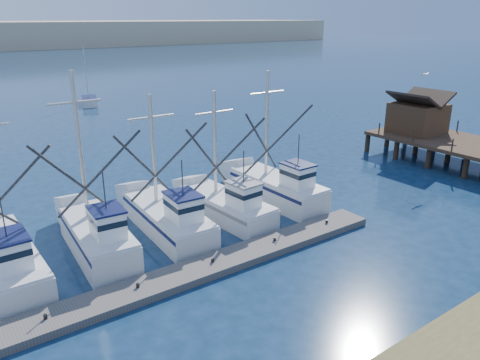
# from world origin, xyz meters

# --- Properties ---
(ground) EXTENTS (500.00, 500.00, 0.00)m
(ground) POSITION_xyz_m (0.00, 0.00, 0.00)
(ground) COLOR #0C2337
(ground) RESTS_ON ground
(floating_dock) EXTENTS (28.77, 2.05, 0.38)m
(floating_dock) POSITION_xyz_m (-8.91, 5.18, 0.19)
(floating_dock) COLOR #55504C
(floating_dock) RESTS_ON ground
(timber_pier) EXTENTS (7.00, 20.00, 8.00)m
(timber_pier) POSITION_xyz_m (21.50, 8.46, 2.57)
(timber_pier) COLOR black
(timber_pier) RESTS_ON ground
(trawler_fleet) EXTENTS (28.28, 8.74, 9.49)m
(trawler_fleet) POSITION_xyz_m (-8.99, 10.06, 0.96)
(trawler_fleet) COLOR silver
(trawler_fleet) RESTS_ON ground
(sailboat_near) EXTENTS (3.50, 5.94, 8.10)m
(sailboat_near) POSITION_xyz_m (5.80, 54.52, 0.49)
(sailboat_near) COLOR silver
(sailboat_near) RESTS_ON ground
(flying_gull) EXTENTS (1.12, 0.20, 0.20)m
(flying_gull) POSITION_xyz_m (18.12, 9.69, 7.61)
(flying_gull) COLOR white
(flying_gull) RESTS_ON ground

